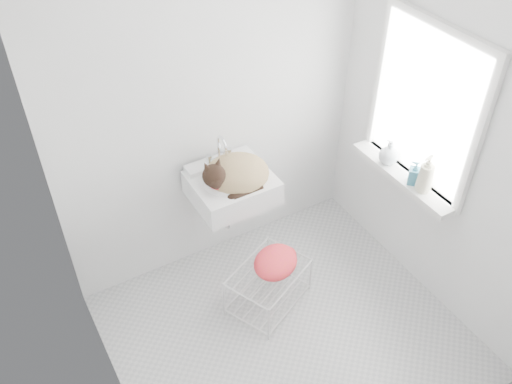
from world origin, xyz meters
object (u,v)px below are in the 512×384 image
wire_rack (268,287)px  bottle_a (422,190)px  sink (231,178)px  bottle_b (413,183)px  bottle_c (387,163)px  cat (234,174)px

wire_rack → bottle_a: size_ratio=2.29×
sink → bottle_b: bearing=-32.6°
bottle_b → bottle_c: (0.00, 0.25, 0.00)m
bottle_a → bottle_c: 0.34m
sink → bottle_c: (1.01, -0.39, 0.00)m
bottle_b → wire_rack: bearing=167.3°
cat → wire_rack: size_ratio=0.95×
sink → bottle_c: size_ratio=3.05×
cat → bottle_a: cat is taller
cat → wire_rack: 0.85m
wire_rack → bottle_c: (0.97, 0.03, 0.70)m
bottle_a → bottle_c: (0.00, 0.34, 0.00)m
bottle_b → bottle_c: bearing=90.0°
cat → wire_rack: cat is taller
sink → wire_rack: bearing=-84.5°
bottle_a → bottle_b: bearing=90.0°
wire_rack → bottle_c: bearing=2.1°
cat → bottle_c: size_ratio=2.87×
cat → bottle_a: size_ratio=2.18×
bottle_b → bottle_c: size_ratio=0.96×
cat → bottle_b: (0.99, -0.63, -0.04)m
bottle_b → bottle_c: bottle_c is taller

